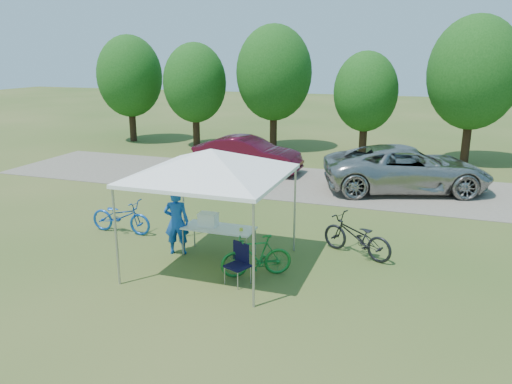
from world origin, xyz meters
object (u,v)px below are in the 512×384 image
minivan (406,169)px  sedan (247,155)px  bike_green (256,256)px  bike_dark (357,236)px  folding_chair (239,260)px  cooler (208,220)px  cyclist (177,222)px  bike_blue (121,216)px  folding_table (219,229)px

minivan → sedan: size_ratio=1.31×
bike_green → bike_dark: bearing=104.7°
folding_chair → cooler: cooler is taller
folding_chair → cyclist: cyclist is taller
folding_chair → sedan: bearing=132.6°
bike_blue → minivan: 9.87m
folding_table → bike_blue: bike_blue is taller
cooler → bike_dark: 3.57m
bike_green → sedan: 9.84m
folding_chair → cyclist: bearing=177.1°
folding_chair → cooler: 1.79m
bike_blue → sedan: sedan is taller
cooler → minivan: 8.58m
cooler → cyclist: (-0.73, -0.23, -0.06)m
sedan → folding_table: bearing=-163.1°
bike_blue → bike_green: (4.34, -1.39, 0.00)m
folding_chair → minivan: size_ratio=0.15×
folding_table → cooler: size_ratio=3.80×
minivan → sedan: bearing=64.0°
sedan → folding_chair: bearing=-159.6°
cooler → sedan: bearing=103.8°
bike_dark → folding_table: bearing=-47.2°
cooler → bike_green: bearing=-28.6°
cyclist → bike_green: cyclist is taller
bike_green → folding_chair: bearing=-61.0°
folding_table → cooler: (-0.28, -0.00, 0.21)m
sedan → minivan: bearing=-96.5°
folding_chair → bike_dark: 3.11m
cyclist → bike_green: 2.33m
bike_blue → bike_dark: bike_dark is taller
folding_chair → bike_blue: 4.47m
folding_table → folding_chair: (0.98, -1.22, -0.16)m
folding_chair → bike_dark: bearing=70.3°
bike_dark → sedan: (-5.44, 7.31, 0.25)m
folding_chair → bike_blue: bearing=180.0°
folding_chair → sedan: sedan is taller
bike_blue → bike_green: 4.56m
minivan → cyclist: bearing=129.4°
folding_table → bike_green: bike_green is taller
bike_blue → folding_table: bearing=-100.7°
cyclist → bike_green: size_ratio=1.04×
cooler → bike_green: size_ratio=0.29×
folding_chair → minivan: 9.20m
folding_table → bike_green: 1.49m
bike_blue → minivan: (7.03, 6.93, 0.35)m
bike_green → bike_dark: (1.89, 1.86, 0.02)m
cyclist → bike_dark: 4.32m
folding_chair → bike_green: (0.24, 0.40, -0.04)m
minivan → bike_dark: bearing=154.8°
bike_dark → cooler: bearing=-48.6°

